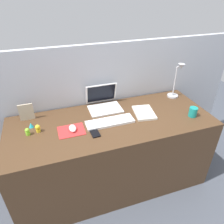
% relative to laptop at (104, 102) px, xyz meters
% --- Properties ---
extents(ground_plane, '(6.00, 6.00, 0.00)m').
position_rel_laptop_xyz_m(ground_plane, '(-0.00, -0.25, -0.79)').
color(ground_plane, '#474C56').
extents(back_wall, '(2.97, 0.05, 1.31)m').
position_rel_laptop_xyz_m(back_wall, '(-0.00, 0.14, -0.14)').
color(back_wall, '#B2B7C1').
rests_on(back_wall, ground_plane).
extents(desk, '(1.77, 0.70, 0.74)m').
position_rel_laptop_xyz_m(desk, '(-0.00, -0.25, -0.42)').
color(desk, '#4C331E').
rests_on(desk, ground_plane).
extents(laptop, '(0.30, 0.26, 0.21)m').
position_rel_laptop_xyz_m(laptop, '(0.00, 0.00, 0.00)').
color(laptop, white).
rests_on(laptop, desk).
extents(keyboard, '(0.41, 0.13, 0.02)m').
position_rel_laptop_xyz_m(keyboard, '(-0.03, -0.27, -0.04)').
color(keyboard, white).
rests_on(keyboard, desk).
extents(mousepad, '(0.21, 0.17, 0.00)m').
position_rel_laptop_xyz_m(mousepad, '(-0.36, -0.28, -0.05)').
color(mousepad, red).
rests_on(mousepad, desk).
extents(mouse, '(0.06, 0.10, 0.03)m').
position_rel_laptop_xyz_m(mouse, '(-0.35, -0.28, -0.03)').
color(mouse, white).
rests_on(mouse, mousepad).
extents(cell_phone, '(0.07, 0.13, 0.01)m').
position_rel_laptop_xyz_m(cell_phone, '(-0.19, -0.37, -0.05)').
color(cell_phone, black).
rests_on(cell_phone, desk).
extents(desk_lamp, '(0.11, 0.14, 0.37)m').
position_rel_laptop_xyz_m(desk_lamp, '(0.74, -0.05, 0.12)').
color(desk_lamp, '#B7B7BC').
rests_on(desk_lamp, desk).
extents(notebook_pad, '(0.21, 0.26, 0.02)m').
position_rel_laptop_xyz_m(notebook_pad, '(0.31, -0.23, -0.04)').
color(notebook_pad, silver).
rests_on(notebook_pad, desk).
extents(picture_frame, '(0.12, 0.02, 0.15)m').
position_rel_laptop_xyz_m(picture_frame, '(-0.69, 0.00, 0.02)').
color(picture_frame, '#B2A58C').
rests_on(picture_frame, desk).
extents(coffee_mug, '(0.07, 0.07, 0.09)m').
position_rel_laptop_xyz_m(coffee_mug, '(0.70, -0.41, -0.01)').
color(coffee_mug, teal).
rests_on(coffee_mug, desk).
extents(toy_figurine_cyan, '(0.04, 0.04, 0.04)m').
position_rel_laptop_xyz_m(toy_figurine_cyan, '(-0.66, -0.13, -0.03)').
color(toy_figurine_cyan, '#28B7CC').
rests_on(toy_figurine_cyan, desk).
extents(toy_figurine_yellow, '(0.04, 0.04, 0.06)m').
position_rel_laptop_xyz_m(toy_figurine_yellow, '(-0.61, -0.21, -0.02)').
color(toy_figurine_yellow, yellow).
rests_on(toy_figurine_yellow, desk).
extents(toy_figurine_lime, '(0.03, 0.03, 0.06)m').
position_rel_laptop_xyz_m(toy_figurine_lime, '(-0.69, -0.23, -0.02)').
color(toy_figurine_lime, '#8CDB33').
rests_on(toy_figurine_lime, desk).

